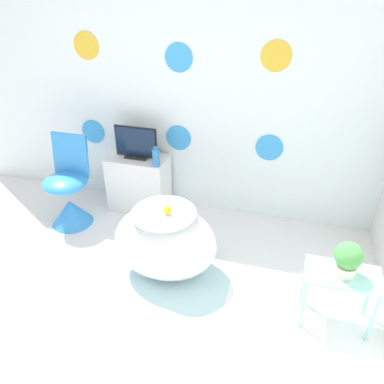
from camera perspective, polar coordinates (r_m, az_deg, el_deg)
The scene contains 10 objects.
wall_back_dotted at distance 3.53m, azimuth -2.26°, elevation 16.73°, with size 4.83×0.05×2.60m.
rug at distance 3.12m, azimuth -4.17°, elevation -13.02°, with size 1.04×0.68×0.01m.
bathtub at distance 3.00m, azimuth -4.10°, elevation -7.55°, with size 0.83×0.61×0.60m.
rubber_duck at distance 2.77m, azimuth -3.80°, elevation -2.74°, with size 0.06×0.07×0.07m.
chair at distance 3.76m, azimuth -18.23°, elevation -0.76°, with size 0.41×0.41×0.87m.
tv_cabinet at distance 3.84m, azimuth -8.06°, elevation 1.38°, with size 0.59×0.33×0.58m.
tv at distance 3.65m, azimuth -8.53°, elevation 7.24°, with size 0.42×0.12×0.32m.
vase at distance 3.48m, azimuth -5.52°, elevation 5.31°, with size 0.07×0.07×0.20m.
side_table at distance 2.76m, azimuth 21.75°, elevation -12.81°, with size 0.49×0.28×0.44m.
potted_plant_left at distance 2.63m, azimuth 22.68°, elevation -9.33°, with size 0.18×0.18×0.25m.
Camera 1 is at (1.05, -1.08, 2.17)m, focal length 35.00 mm.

